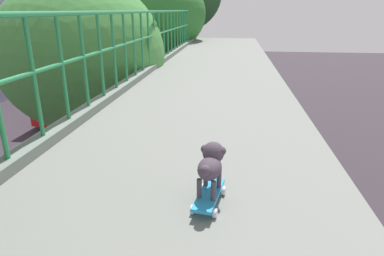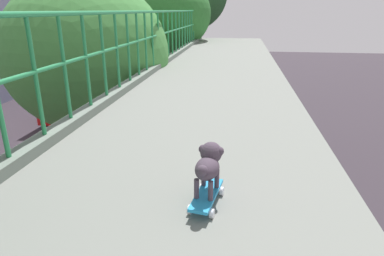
{
  "view_description": "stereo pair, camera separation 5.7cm",
  "coord_description": "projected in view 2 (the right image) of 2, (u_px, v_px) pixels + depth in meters",
  "views": [
    {
      "loc": [
        1.69,
        -1.0,
        6.99
      ],
      "look_at": [
        1.31,
        2.04,
        5.89
      ],
      "focal_mm": 30.88,
      "sensor_mm": 36.0,
      "label": 1
    },
    {
      "loc": [
        1.74,
        -0.99,
        6.99
      ],
      "look_at": [
        1.31,
        2.04,
        5.89
      ],
      "focal_mm": 30.88,
      "sensor_mm": 36.0,
      "label": 2
    }
  ],
  "objects": [
    {
      "name": "roadside_tree_far",
      "position": [
        162.0,
        16.0,
        15.12
      ],
      "size": [
        4.47,
        4.47,
        8.6
      ],
      "color": "#4D412F",
      "rests_on": "ground"
    },
    {
      "name": "car_silver_fifth",
      "position": [
        71.0,
        173.0,
        13.58
      ],
      "size": [
        2.0,
        3.88,
        1.35
      ],
      "color": "#B2ADB5",
      "rests_on": "ground"
    },
    {
      "name": "toy_skateboard",
      "position": [
        207.0,
        196.0,
        2.41
      ],
      "size": [
        0.24,
        0.49,
        0.09
      ],
      "color": "#2492CC",
      "rests_on": "overpass_deck"
    },
    {
      "name": "city_bus",
      "position": [
        94.0,
        80.0,
        25.01
      ],
      "size": [
        2.73,
        11.7,
        3.55
      ],
      "color": "#B81412",
      "rests_on": "ground"
    },
    {
      "name": "roadside_tree_mid",
      "position": [
        88.0,
        57.0,
        8.66
      ],
      "size": [
        4.26,
        4.26,
        7.85
      ],
      "color": "#504421",
      "rests_on": "ground"
    },
    {
      "name": "small_dog",
      "position": [
        209.0,
        163.0,
        2.37
      ],
      "size": [
        0.21,
        0.39,
        0.35
      ],
      "color": "#493C4A",
      "rests_on": "toy_skateboard"
    }
  ]
}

